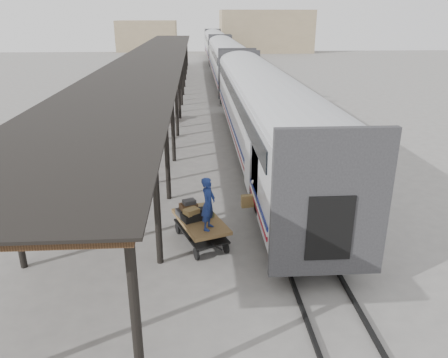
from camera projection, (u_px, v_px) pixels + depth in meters
ground at (203, 231)px, 15.41m from camera, size 160.00×160.00×0.00m
train at (227, 59)px, 46.19m from camera, size 3.45×76.01×4.01m
canopy at (156, 55)px, 36.20m from camera, size 4.90×64.30×4.15m
rails at (227, 84)px, 47.32m from camera, size 1.54×150.00×0.12m
building_far at (265, 31)px, 87.64m from camera, size 18.00×10.00×8.00m
building_left at (147, 36)px, 90.31m from camera, size 12.00×8.00×6.00m
baggage_cart at (200, 225)px, 14.39m from camera, size 1.99×2.68×0.86m
suitcase_stack at (194, 211)px, 14.47m from camera, size 1.31×1.35×0.56m
luggage_tug at (156, 114)px, 30.64m from camera, size 1.41×1.78×1.37m
porter at (208, 204)px, 13.42m from camera, size 0.61×0.73×1.70m
pedestrian at (140, 130)px, 25.69m from camera, size 1.02×0.70×1.61m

